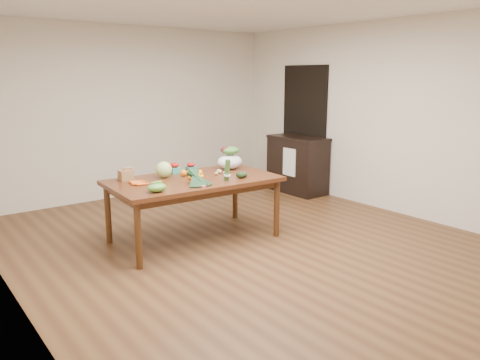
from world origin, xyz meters
TOP-DOWN VIEW (x-y plane):
  - floor at (0.00, 0.00)m, footprint 6.00×6.00m
  - ceiling at (0.00, 0.00)m, footprint 5.00×6.00m
  - room_walls at (0.00, 0.00)m, footprint 5.02×6.02m
  - dining_table at (-0.42, 0.52)m, footprint 2.00×1.19m
  - doorway_dark at (2.48, 1.60)m, footprint 0.02×1.00m
  - cabinet at (2.22, 1.47)m, footprint 0.52×1.02m
  - dish_towel at (1.96, 1.40)m, footprint 0.02×0.28m
  - paper_bag at (-1.09, 0.91)m, footprint 0.22×0.18m
  - cabbage at (-0.67, 0.77)m, footprint 0.19×0.19m
  - strawberry_basket_a at (-0.43, 0.93)m, footprint 0.12×0.12m
  - strawberry_basket_b at (-0.24, 0.86)m, footprint 0.11×0.11m
  - orange_a at (-0.45, 0.69)m, footprint 0.08×0.08m
  - orange_b at (-0.37, 0.67)m, footprint 0.08×0.08m
  - orange_c at (-0.32, 0.55)m, footprint 0.09×0.09m
  - mandarin_cluster at (-0.41, 0.48)m, footprint 0.19×0.19m
  - carrots at (-1.03, 0.65)m, footprint 0.23×0.26m
  - snap_pea_bag at (-1.06, 0.20)m, footprint 0.20×0.15m
  - kale_bunch at (-0.56, 0.18)m, footprint 0.34×0.42m
  - asparagus_bundle at (-0.17, 0.18)m, footprint 0.09×0.12m
  - potato_a at (-0.09, 0.51)m, footprint 0.05×0.04m
  - potato_b at (0.01, 0.48)m, footprint 0.05×0.04m
  - potato_c at (-0.00, 0.57)m, footprint 0.05×0.05m
  - potato_d at (-0.00, 0.60)m, footprint 0.06×0.05m
  - potato_e at (0.06, 0.49)m, footprint 0.05×0.04m
  - avocado_a at (0.03, 0.20)m, footprint 0.11×0.13m
  - avocado_b at (0.09, 0.22)m, footprint 0.09×0.12m
  - salad_bag at (0.26, 0.72)m, footprint 0.36×0.28m

SIDE VIEW (x-z plane):
  - floor at x=0.00m, z-range 0.00..0.00m
  - dining_table at x=-0.42m, z-range 0.00..0.75m
  - cabinet at x=2.22m, z-range 0.00..0.94m
  - dish_towel at x=1.96m, z-range 0.33..0.78m
  - carrots at x=-1.03m, z-range 0.75..0.78m
  - potato_e at x=0.06m, z-range 0.75..0.79m
  - potato_a at x=-0.09m, z-range 0.75..0.79m
  - potato_b at x=0.01m, z-range 0.75..0.79m
  - potato_c at x=0.00m, z-range 0.75..0.80m
  - potato_d at x=0.00m, z-range 0.75..0.80m
  - avocado_b at x=0.09m, z-range 0.75..0.82m
  - avocado_a at x=0.03m, z-range 0.75..0.83m
  - mandarin_cluster at x=-0.41m, z-range 0.75..0.83m
  - orange_a at x=-0.45m, z-range 0.75..0.83m
  - orange_b at x=-0.37m, z-range 0.75..0.83m
  - orange_c at x=-0.32m, z-range 0.75..0.84m
  - snap_pea_bag at x=-1.06m, z-range 0.75..0.84m
  - strawberry_basket_b at x=-0.24m, z-range 0.75..0.84m
  - strawberry_basket_a at x=-0.43m, z-range 0.75..0.85m
  - paper_bag at x=-1.09m, z-range 0.75..0.90m
  - kale_bunch at x=-0.56m, z-range 0.75..0.91m
  - cabbage at x=-0.67m, z-range 0.75..0.94m
  - asparagus_bundle at x=-0.17m, z-range 0.75..1.00m
  - salad_bag at x=0.26m, z-range 0.75..1.02m
  - doorway_dark at x=2.48m, z-range 0.00..2.10m
  - room_walls at x=0.00m, z-range 0.00..2.70m
  - ceiling at x=0.00m, z-range 2.69..2.71m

